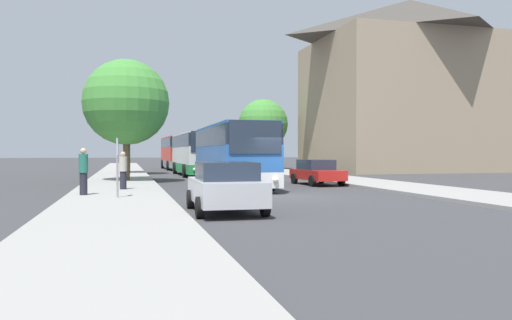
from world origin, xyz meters
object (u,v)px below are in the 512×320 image
Objects in this scene: bus_middle at (196,153)px; bus_stop_sign at (117,160)px; pedestrian_waiting_far at (83,171)px; pedestrian_waiting_near at (123,170)px; tree_left_near at (126,102)px; parked_car_left_curb at (225,186)px; parked_car_right_near at (317,172)px; bus_rear at (177,152)px; tree_right_near at (263,124)px; bus_front at (232,154)px; parked_car_right_far at (259,165)px; tree_left_far at (128,103)px.

bus_stop_sign is at bearing -106.69° from bus_middle.
bus_middle reaches higher than pedestrian_waiting_far.
tree_left_near reaches higher than pedestrian_waiting_near.
parked_car_left_curb is 5.54m from bus_stop_sign.
bus_middle is 2.63× the size of parked_car_right_near.
parked_car_left_curb is at bearing 20.05° from pedestrian_waiting_near.
pedestrian_waiting_near is at bearing 133.88° from pedestrian_waiting_far.
bus_rear is 1.45× the size of tree_left_near.
parked_car_left_curb is at bearing -107.24° from tree_right_near.
bus_front is 4.90× the size of bus_stop_sign.
bus_stop_sign is 0.31× the size of tree_left_near.
parked_car_right_near is 0.57× the size of tree_left_near.
tree_right_near reaches higher than bus_middle.
bus_middle reaches higher than pedestrian_waiting_near.
bus_front is at bearing 114.03° from pedestrian_waiting_near.
tree_left_near is at bearing -104.09° from bus_rear.
bus_front is 13.40m from bus_middle.
bus_rear is 2.55× the size of parked_car_right_far.
parked_car_left_curb is at bearing 20.72° from pedestrian_waiting_far.
bus_stop_sign is 36.24m from tree_right_near.
bus_middle is at bearing 91.51° from bus_front.
pedestrian_waiting_far is 0.26× the size of tree_left_near.
bus_middle is 7.09m from tree_left_far.
tree_right_near reaches higher than bus_front.
parked_car_left_curb is 2.41× the size of pedestrian_waiting_near.
bus_stop_sign is (-5.83, -6.72, -0.19)m from bus_front.
parked_car_right_near is at bearing 97.12° from pedestrian_waiting_far.
pedestrian_waiting_near is 18.96m from tree_left_far.
bus_front is 2.63× the size of parked_car_right_near.
bus_stop_sign is (-5.65, -34.57, -0.29)m from bus_rear.
bus_rear is 15.03m from parked_car_right_far.
tree_right_near is at bearing 135.34° from pedestrian_waiting_far.
tree_right_near reaches higher than tree_left_near.
bus_stop_sign is 2.04m from pedestrian_waiting_far.
bus_middle is 16.82m from pedestrian_waiting_near.
parked_car_right_near is at bearing 4.45° from bus_front.
bus_stop_sign is 0.29× the size of tree_left_far.
parked_car_right_far is 22.80m from pedestrian_waiting_far.
parked_car_right_near is at bearing 32.95° from bus_stop_sign.
parked_car_right_far is at bearing 146.71° from pedestrian_waiting_near.
bus_front is 27.85m from tree_right_near.
bus_rear is 28.05m from parked_car_right_near.
pedestrian_waiting_far reaches higher than parked_car_right_near.
pedestrian_waiting_near is (-5.64, -2.47, -0.72)m from bus_front.
bus_stop_sign is at bearing 24.61° from pedestrian_waiting_far.
tree_left_near reaches higher than parked_car_right_near.
bus_front is 5.10m from parked_car_right_near.
bus_front is 11.45m from parked_car_left_curb.
parked_car_left_curb is at bearing -79.71° from tree_left_near.
bus_rear is 13.66m from tree_left_far.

